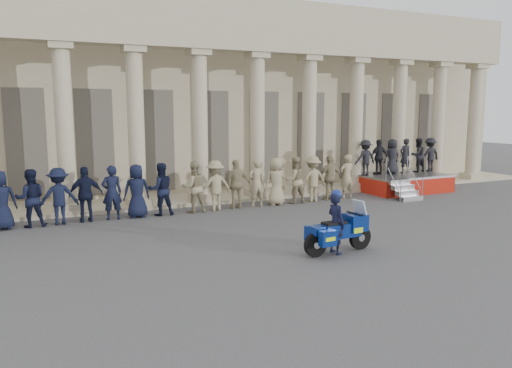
% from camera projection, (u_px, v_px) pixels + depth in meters
% --- Properties ---
extents(ground, '(90.00, 90.00, 0.00)m').
position_uv_depth(ground, '(253.00, 259.00, 13.20)').
color(ground, '#404042').
rests_on(ground, ground).
extents(building, '(40.00, 12.50, 9.00)m').
position_uv_depth(building, '(133.00, 97.00, 25.72)').
color(building, tan).
rests_on(building, ground).
extents(officer_rank, '(19.66, 0.74, 1.96)m').
position_uv_depth(officer_rank, '(130.00, 191.00, 18.02)').
color(officer_rank, black).
rests_on(officer_rank, ground).
extents(reviewing_stand, '(5.09, 3.96, 2.51)m').
position_uv_depth(reviewing_stand, '(400.00, 162.00, 24.08)').
color(reviewing_stand, gray).
rests_on(reviewing_stand, ground).
extents(motorcycle, '(2.22, 0.92, 1.42)m').
position_uv_depth(motorcycle, '(339.00, 231.00, 13.68)').
color(motorcycle, black).
rests_on(motorcycle, ground).
extents(rider, '(0.45, 0.64, 1.79)m').
position_uv_depth(rider, '(336.00, 222.00, 13.58)').
color(rider, black).
rests_on(rider, ground).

